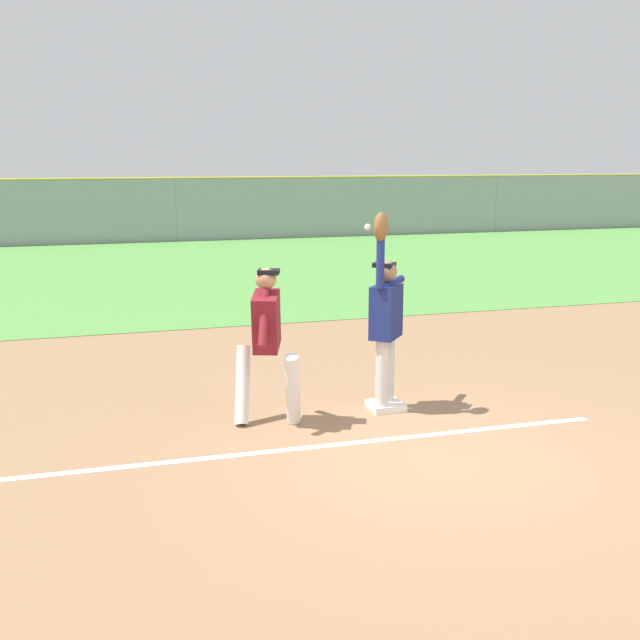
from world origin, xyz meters
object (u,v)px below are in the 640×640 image
object	(u,v)px
runner	(267,335)
fielder	(385,315)
parked_car_silver	(129,214)
first_base	(386,406)
parked_car_blue	(270,211)
baseball	(368,227)

from	to	relation	value
runner	fielder	bearing A→B (deg)	24.12
fielder	parked_car_silver	size ratio (longest dim) A/B	0.50
first_base	parked_car_blue	xyz separation A→B (m)	(4.24, 23.46, 0.63)
parked_car_silver	first_base	bearing A→B (deg)	-80.44
baseball	parked_car_blue	size ratio (longest dim) A/B	0.02
fielder	parked_car_blue	bearing A→B (deg)	-59.78
parked_car_silver	parked_car_blue	size ratio (longest dim) A/B	1.02
first_base	baseball	bearing A→B (deg)	162.30
first_base	parked_car_silver	world-z (taller)	parked_car_silver
first_base	parked_car_silver	size ratio (longest dim) A/B	0.08
first_base	baseball	size ratio (longest dim) A/B	5.14
first_base	runner	distance (m)	1.72
fielder	baseball	distance (m)	1.00
first_base	runner	xyz separation A→B (m)	(-1.43, -0.13, 0.96)
first_base	parked_car_blue	world-z (taller)	parked_car_blue
runner	parked_car_silver	distance (m)	23.52
first_base	parked_car_silver	bearing A→B (deg)	93.40
fielder	baseball	size ratio (longest dim) A/B	30.81
first_base	baseball	world-z (taller)	baseball
fielder	first_base	bearing A→B (deg)	-102.25
first_base	parked_car_blue	distance (m)	23.85
fielder	parked_car_silver	xyz separation A→B (m)	(-1.35, 23.41, -0.45)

